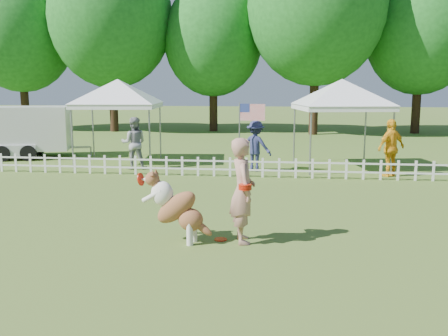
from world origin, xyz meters
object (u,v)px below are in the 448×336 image
(spectator_a, at_px, (134,143))
(spectator_b, at_px, (256,146))
(frisbee_on_turf, at_px, (221,239))
(spectator_c, at_px, (391,148))
(canopy_tent_left, at_px, (119,122))
(canopy_tent_right, at_px, (340,125))
(dog, at_px, (177,207))
(cargo_trailer, at_px, (20,132))
(handler, at_px, (243,191))
(flag_pole, at_px, (239,138))

(spectator_a, bearing_deg, spectator_b, 169.93)
(frisbee_on_turf, bearing_deg, spectator_c, 58.23)
(frisbee_on_turf, distance_m, canopy_tent_left, 10.13)
(canopy_tent_right, bearing_deg, spectator_a, 178.17)
(dog, xyz_separation_m, cargo_trailer, (-8.30, 9.69, 0.38))
(dog, relative_size, cargo_trailer, 0.28)
(handler, distance_m, flag_pole, 7.24)
(canopy_tent_right, bearing_deg, cargo_trailer, 164.97)
(cargo_trailer, distance_m, spectator_b, 9.43)
(frisbee_on_turf, bearing_deg, handler, -7.94)
(canopy_tent_left, distance_m, flag_pole, 4.82)
(handler, height_order, flag_pole, flag_pole)
(handler, height_order, canopy_tent_left, canopy_tent_left)
(dog, xyz_separation_m, canopy_tent_left, (-4.10, 8.99, 0.83))
(dog, bearing_deg, flag_pole, 95.73)
(canopy_tent_right, distance_m, cargo_trailer, 12.07)
(canopy_tent_left, height_order, spectator_c, canopy_tent_left)
(spectator_a, bearing_deg, dog, 101.16)
(canopy_tent_left, distance_m, spectator_a, 1.74)
(frisbee_on_turf, height_order, spectator_c, spectator_c)
(cargo_trailer, distance_m, spectator_a, 5.54)
(canopy_tent_right, bearing_deg, dog, -123.33)
(spectator_b, height_order, spectator_c, spectator_c)
(cargo_trailer, relative_size, flag_pole, 2.04)
(cargo_trailer, height_order, flag_pole, flag_pole)
(frisbee_on_turf, xyz_separation_m, flag_pole, (-0.32, 7.14, 1.12))
(canopy_tent_right, xyz_separation_m, spectator_a, (-6.86, -1.00, -0.59))
(cargo_trailer, height_order, spectator_c, cargo_trailer)
(frisbee_on_turf, bearing_deg, cargo_trailer, 133.68)
(dog, xyz_separation_m, spectator_c, (5.11, 7.26, 0.25))
(canopy_tent_left, relative_size, spectator_c, 1.66)
(dog, distance_m, canopy_tent_right, 9.45)
(canopy_tent_right, bearing_deg, spectator_b, -171.91)
(flag_pole, height_order, spectator_b, flag_pole)
(flag_pole, bearing_deg, cargo_trailer, 169.10)
(handler, bearing_deg, dog, 83.21)
(frisbee_on_turf, bearing_deg, spectator_a, 117.63)
(spectator_b, bearing_deg, flag_pole, 58.68)
(spectator_b, xyz_separation_m, spectator_c, (4.19, -0.48, 0.06))
(dog, distance_m, spectator_a, 8.28)
(spectator_b, bearing_deg, dog, 104.54)
(frisbee_on_turf, relative_size, flag_pole, 0.10)
(handler, distance_m, dog, 1.20)
(spectator_b, relative_size, spectator_c, 0.93)
(canopy_tent_right, bearing_deg, flag_pole, -168.58)
(handler, relative_size, spectator_b, 1.14)
(flag_pole, xyz_separation_m, spectator_c, (4.69, -0.10, -0.24))
(handler, bearing_deg, spectator_b, -12.87)
(dog, height_order, canopy_tent_left, canopy_tent_left)
(dog, bearing_deg, frisbee_on_turf, 24.87)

